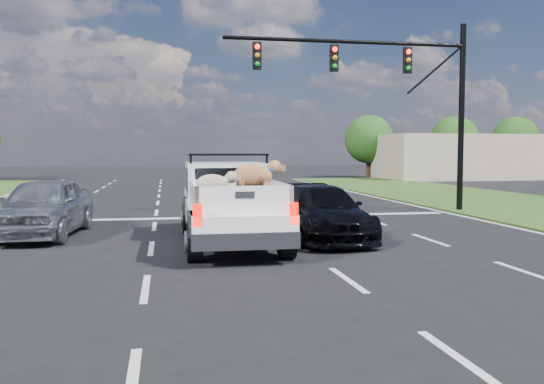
{
  "coord_description": "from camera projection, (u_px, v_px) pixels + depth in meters",
  "views": [
    {
      "loc": [
        -1.4,
        -9.63,
        2.28
      ],
      "look_at": [
        0.76,
        2.0,
        1.44
      ],
      "focal_mm": 38.0,
      "sensor_mm": 36.0,
      "label": 1
    }
  ],
  "objects": [
    {
      "name": "road_markings",
      "position": [
        216.0,
        231.0,
        16.3
      ],
      "size": [
        17.75,
        60.0,
        0.01
      ],
      "color": "silver",
      "rests_on": "ground"
    },
    {
      "name": "silver_sedan",
      "position": [
        44.0,
        206.0,
        15.43
      ],
      "size": [
        2.3,
        4.83,
        1.59
      ],
      "primitive_type": "imported",
      "rotation": [
        0.0,
        0.0,
        -0.09
      ],
      "color": "#A6A9AD",
      "rests_on": "ground"
    },
    {
      "name": "pickup_truck",
      "position": [
        230.0,
        201.0,
        14.25
      ],
      "size": [
        2.29,
        5.93,
        2.22
      ],
      "rotation": [
        0.0,
        0.0,
        -0.01
      ],
      "color": "black",
      "rests_on": "ground"
    },
    {
      "name": "black_coupe",
      "position": [
        320.0,
        212.0,
        14.96
      ],
      "size": [
        1.99,
        4.76,
        1.37
      ],
      "primitive_type": "imported",
      "rotation": [
        0.0,
        0.0,
        0.01
      ],
      "color": "black",
      "rests_on": "ground"
    },
    {
      "name": "building_right",
      "position": [
        456.0,
        157.0,
        47.08
      ],
      "size": [
        12.0,
        7.0,
        3.6
      ],
      "primitive_type": "cube",
      "color": "tan",
      "rests_on": "ground"
    },
    {
      "name": "tree_far_e",
      "position": [
        454.0,
        140.0,
        51.26
      ],
      "size": [
        4.2,
        4.2,
        5.4
      ],
      "color": "#332114",
      "rests_on": "ground"
    },
    {
      "name": "tree_far_d",
      "position": [
        369.0,
        139.0,
        49.81
      ],
      "size": [
        4.2,
        4.2,
        5.4
      ],
      "color": "#332114",
      "rests_on": "ground"
    },
    {
      "name": "ground",
      "position": [
        250.0,
        284.0,
        9.86
      ],
      "size": [
        160.0,
        160.0,
        0.0
      ],
      "primitive_type": "plane",
      "color": "black",
      "rests_on": "ground"
    },
    {
      "name": "tree_far_f",
      "position": [
        515.0,
        140.0,
        52.36
      ],
      "size": [
        4.2,
        4.2,
        5.4
      ],
      "color": "#332114",
      "rests_on": "ground"
    },
    {
      "name": "traffic_signal",
      "position": [
        402.0,
        84.0,
        21.13
      ],
      "size": [
        9.11,
        0.31,
        7.0
      ],
      "color": "black",
      "rests_on": "ground"
    }
  ]
}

